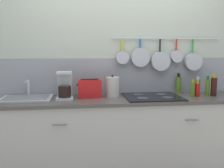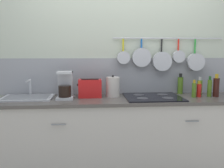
# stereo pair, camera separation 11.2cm
# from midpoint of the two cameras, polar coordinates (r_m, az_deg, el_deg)

# --- Properties ---
(wall_back) EXTENTS (7.20, 0.15, 2.60)m
(wall_back) POSITION_cam_midpoint_polar(r_m,az_deg,el_deg) (3.00, 2.99, 4.56)
(wall_back) COLOR #B2BCA8
(wall_back) RESTS_ON ground_plane
(cabinet_base) EXTENTS (2.66, 0.56, 0.89)m
(cabinet_base) POSITION_cam_midpoint_polar(r_m,az_deg,el_deg) (2.85, 3.69, -12.74)
(cabinet_base) COLOR #B7B2A8
(cabinet_base) RESTS_ON ground_plane
(countertop) EXTENTS (2.70, 0.58, 0.03)m
(countertop) POSITION_cam_midpoint_polar(r_m,az_deg,el_deg) (2.72, 3.77, -3.61)
(countertop) COLOR #4C4742
(countertop) RESTS_ON cabinet_base
(sink_basin) EXTENTS (0.54, 0.39, 0.19)m
(sink_basin) POSITION_cam_midpoint_polar(r_m,az_deg,el_deg) (2.84, -17.71, -2.82)
(sink_basin) COLOR #B7BABF
(sink_basin) RESTS_ON countertop
(coffee_maker) EXTENTS (0.18, 0.21, 0.29)m
(coffee_maker) POSITION_cam_midpoint_polar(r_m,az_deg,el_deg) (2.73, -9.52, -0.70)
(coffee_maker) COLOR #B7BABF
(coffee_maker) RESTS_ON countertop
(toaster) EXTENTS (0.27, 0.14, 0.20)m
(toaster) POSITION_cam_midpoint_polar(r_m,az_deg,el_deg) (2.76, -3.90, -0.98)
(toaster) COLOR red
(toaster) RESTS_ON countertop
(kettle) EXTENTS (0.15, 0.15, 0.24)m
(kettle) POSITION_cam_midpoint_polar(r_m,az_deg,el_deg) (2.79, 1.34, -0.66)
(kettle) COLOR beige
(kettle) RESTS_ON countertop
(cooktop) EXTENTS (0.61, 0.53, 0.01)m
(cooktop) POSITION_cam_midpoint_polar(r_m,az_deg,el_deg) (2.80, 10.44, -2.93)
(cooktop) COLOR black
(cooktop) RESTS_ON countertop
(bottle_olive_oil) EXTENTS (0.06, 0.06, 0.24)m
(bottle_olive_oil) POSITION_cam_midpoint_polar(r_m,az_deg,el_deg) (3.12, 16.34, -0.16)
(bottle_olive_oil) COLOR #4C721E
(bottle_olive_oil) RESTS_ON countertop
(bottle_sesame_oil) EXTENTS (0.05, 0.05, 0.19)m
(bottle_sesame_oil) POSITION_cam_midpoint_polar(r_m,az_deg,el_deg) (2.92, 19.29, -1.22)
(bottle_sesame_oil) COLOR #4C721E
(bottle_sesame_oil) RESTS_ON countertop
(bottle_vinegar) EXTENTS (0.05, 0.05, 0.18)m
(bottle_vinegar) POSITION_cam_midpoint_polar(r_m,az_deg,el_deg) (2.96, 20.26, -1.29)
(bottle_vinegar) COLOR red
(bottle_vinegar) RESTS_ON countertop
(bottle_cooking_wine) EXTENTS (0.06, 0.06, 0.21)m
(bottle_cooking_wine) POSITION_cam_midpoint_polar(r_m,az_deg,el_deg) (3.10, 20.39, -0.65)
(bottle_cooking_wine) COLOR #4C721E
(bottle_cooking_wine) RESTS_ON countertop
(bottle_dish_soap) EXTENTS (0.05, 0.05, 0.23)m
(bottle_dish_soap) POSITION_cam_midpoint_polar(r_m,az_deg,el_deg) (3.03, 22.39, -0.76)
(bottle_dish_soap) COLOR #4C721E
(bottle_dish_soap) RESTS_ON countertop
(bottle_hot_sauce) EXTENTS (0.07, 0.07, 0.25)m
(bottle_hot_sauce) POSITION_cam_midpoint_polar(r_m,az_deg,el_deg) (3.05, 23.69, -0.57)
(bottle_hot_sauce) COLOR #33140F
(bottle_hot_sauce) RESTS_ON countertop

